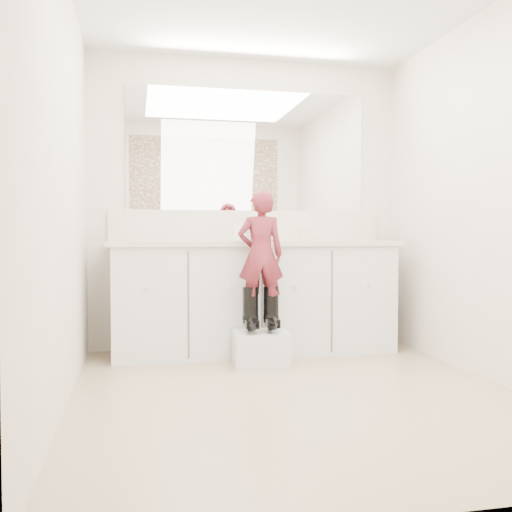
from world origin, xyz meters
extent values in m
plane|color=#948761|center=(0.00, 0.00, 0.00)|extent=(3.00, 3.00, 0.00)
plane|color=beige|center=(0.00, 1.50, 1.20)|extent=(2.60, 0.00, 2.60)
plane|color=beige|center=(0.00, -1.50, 1.20)|extent=(2.60, 0.00, 2.60)
plane|color=beige|center=(-1.30, 0.00, 1.20)|extent=(0.00, 3.00, 3.00)
plane|color=beige|center=(1.30, 0.00, 1.20)|extent=(0.00, 3.00, 3.00)
cube|color=silver|center=(0.00, 1.23, 0.42)|extent=(2.20, 0.55, 0.85)
cube|color=beige|center=(0.00, 1.21, 0.87)|extent=(2.28, 0.58, 0.04)
cube|color=beige|center=(0.00, 1.49, 1.02)|extent=(2.28, 0.03, 0.25)
cube|color=white|center=(0.00, 1.49, 1.64)|extent=(2.00, 0.02, 1.00)
cube|color=#472819|center=(0.00, -1.49, 1.65)|extent=(2.00, 0.01, 1.20)
cylinder|color=silver|center=(0.00, 1.38, 0.94)|extent=(0.08, 0.08, 0.10)
imported|color=beige|center=(0.39, 1.16, 0.94)|extent=(0.13, 0.13, 0.10)
imported|color=white|center=(-0.11, 1.23, 0.99)|extent=(0.11, 0.11, 0.20)
cube|color=silver|center=(-0.05, 0.75, 0.12)|extent=(0.41, 0.35, 0.25)
imported|color=#A73345|center=(-0.05, 0.75, 0.80)|extent=(0.34, 0.24, 0.90)
cylinder|color=pink|center=(0.02, 0.75, 0.90)|extent=(0.14, 0.02, 0.06)
camera|label=1|loc=(-0.93, -3.20, 0.93)|focal=40.00mm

